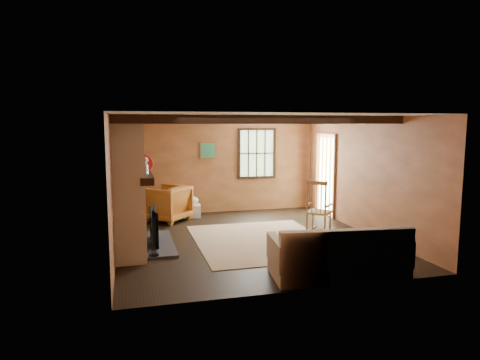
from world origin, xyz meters
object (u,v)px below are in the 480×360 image
object	(u,v)px
armchair	(166,203)
sofa	(339,258)
fireplace	(130,188)
laundry_basket	(190,211)
rocking_chair	(318,210)

from	to	relation	value
armchair	sofa	bearing A→B (deg)	67.59
fireplace	laundry_basket	world-z (taller)	fireplace
sofa	laundry_basket	xyz separation A→B (m)	(-1.55, 4.72, -0.14)
fireplace	armchair	xyz separation A→B (m)	(0.80, 1.99, -0.68)
fireplace	rocking_chair	xyz separation A→B (m)	(3.77, 0.10, -0.63)
sofa	armchair	size ratio (longest dim) A/B	2.23
laundry_basket	sofa	bearing A→B (deg)	-71.87
armchair	fireplace	bearing A→B (deg)	19.65
laundry_basket	armchair	size ratio (longest dim) A/B	0.54
fireplace	sofa	size ratio (longest dim) A/B	1.16
rocking_chair	armchair	size ratio (longest dim) A/B	1.21
rocking_chair	sofa	xyz separation A→B (m)	(-0.82, -2.50, -0.19)
sofa	fireplace	bearing A→B (deg)	147.37
laundry_basket	armchair	xyz separation A→B (m)	(-0.60, -0.32, 0.27)
rocking_chair	laundry_basket	size ratio (longest dim) A/B	2.24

